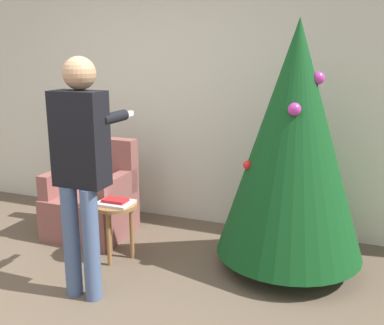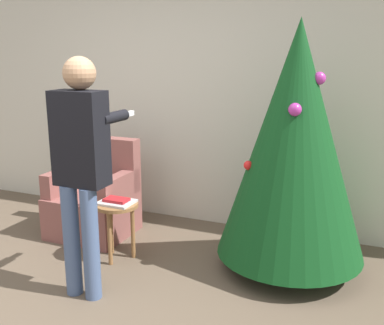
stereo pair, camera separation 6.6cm
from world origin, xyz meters
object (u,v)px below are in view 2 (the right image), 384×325
person_standing (81,158)px  christmas_tree (295,142)px  armchair (95,201)px  side_stool (117,214)px

person_standing → christmas_tree: bearing=36.2°
armchair → person_standing: bearing=-58.3°
person_standing → side_stool: bearing=99.0°
christmas_tree → person_standing: christmas_tree is taller
christmas_tree → side_stool: size_ratio=3.98×
christmas_tree → side_stool: 1.59m
christmas_tree → side_stool: bearing=-164.4°
armchair → christmas_tree: bearing=-0.9°
christmas_tree → person_standing: size_ratio=1.16×
christmas_tree → person_standing: bearing=-143.8°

